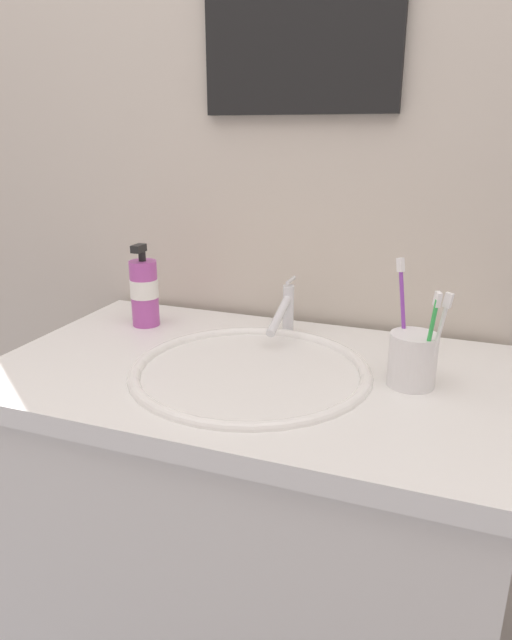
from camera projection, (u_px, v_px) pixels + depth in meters
The scene contains 9 objects.
tiled_wall_back at pixel (302, 161), 1.23m from camera, with size 2.14×0.04×2.40m, color beige.
vanity_counter at pixel (249, 550), 1.19m from camera, with size 0.94×0.58×0.85m.
sink_basin at pixel (250, 388), 1.04m from camera, with size 0.44×0.44×0.10m.
faucet at pixel (285, 310), 1.20m from camera, with size 0.02×0.16×0.12m.
toothbrush_cup at pixel (412, 360), 0.96m from camera, with size 0.08×0.08×0.09m, color white.
toothbrush_purple at pixel (403, 311), 0.97m from camera, with size 0.04×0.04×0.21m.
toothbrush_white at pixel (439, 335), 0.91m from camera, with size 0.04×0.02×0.17m.
toothbrush_green at pixel (430, 334), 0.91m from camera, with size 0.03×0.04×0.17m.
soap_dispenser at pixel (144, 291), 1.25m from camera, with size 0.06×0.06×0.19m.
Camera 1 is at (0.35, -0.90, 1.26)m, focal length 31.63 mm.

